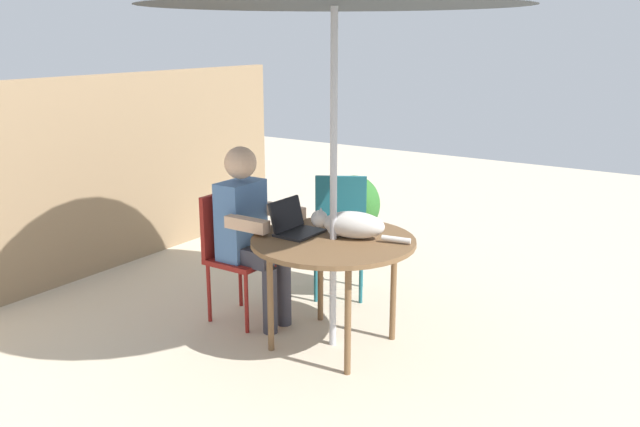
# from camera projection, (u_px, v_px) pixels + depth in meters

# --- Properties ---
(ground_plane) EXTENTS (14.00, 14.00, 0.00)m
(ground_plane) POSITION_uv_depth(u_px,v_px,m) (333.00, 344.00, 4.45)
(ground_plane) COLOR beige
(fence_back) EXTENTS (4.72, 0.08, 1.65)m
(fence_back) POSITION_uv_depth(u_px,v_px,m) (82.00, 179.00, 5.54)
(fence_back) COLOR #937756
(fence_back) RESTS_ON ground
(patio_table) EXTENTS (1.04, 1.04, 0.73)m
(patio_table) POSITION_uv_depth(u_px,v_px,m) (333.00, 248.00, 4.28)
(patio_table) COLOR brown
(patio_table) RESTS_ON ground
(chair_occupied) EXTENTS (0.40, 0.40, 0.90)m
(chair_occupied) POSITION_uv_depth(u_px,v_px,m) (233.00, 245.00, 4.76)
(chair_occupied) COLOR maroon
(chair_occupied) RESTS_ON ground
(chair_empty) EXTENTS (0.54, 0.54, 0.90)m
(chair_empty) POSITION_uv_depth(u_px,v_px,m) (340.00, 225.00, 5.26)
(chair_empty) COLOR #1E606B
(chair_empty) RESTS_ON ground
(person_seated) EXTENTS (0.48, 0.48, 1.24)m
(person_seated) POSITION_uv_depth(u_px,v_px,m) (249.00, 226.00, 4.63)
(person_seated) COLOR #4C72A5
(person_seated) RESTS_ON ground
(laptop) EXTENTS (0.31, 0.26, 0.21)m
(laptop) POSITION_uv_depth(u_px,v_px,m) (293.00, 223.00, 4.38)
(laptop) COLOR black
(laptop) RESTS_ON patio_table
(cat) EXTENTS (0.29, 0.64, 0.17)m
(cat) POSITION_uv_depth(u_px,v_px,m) (350.00, 225.00, 4.27)
(cat) COLOR silver
(cat) RESTS_ON patio_table
(potted_plant_near_fence) EXTENTS (0.48, 0.48, 0.73)m
(potted_plant_near_fence) POSITION_uv_depth(u_px,v_px,m) (354.00, 212.00, 6.18)
(potted_plant_near_fence) COLOR #595654
(potted_plant_near_fence) RESTS_ON ground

